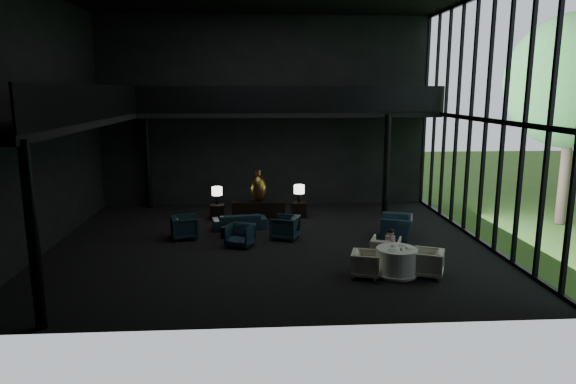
{
  "coord_description": "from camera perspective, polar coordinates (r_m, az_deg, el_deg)",
  "views": [
    {
      "loc": [
        -0.42,
        -16.1,
        4.95
      ],
      "look_at": [
        0.62,
        0.5,
        1.63
      ],
      "focal_mm": 32.0,
      "sensor_mm": 36.0,
      "label": 1
    }
  ],
  "objects": [
    {
      "name": "lounge_armchair_east",
      "position": [
        17.3,
        -0.34,
        -3.66
      ],
      "size": [
        1.16,
        1.2,
        0.97
      ],
      "primitive_type": "imported",
      "rotation": [
        0.0,
        0.0,
        -1.93
      ],
      "color": "black",
      "rests_on": "floor"
    },
    {
      "name": "lounge_armchair_south",
      "position": [
        16.55,
        -5.34,
        -4.67
      ],
      "size": [
        1.03,
        1.0,
        0.83
      ],
      "primitive_type": "imported",
      "rotation": [
        0.0,
        0.0,
        -0.4
      ],
      "color": "#173945",
      "rests_on": "floor"
    },
    {
      "name": "wall_back",
      "position": [
        22.13,
        -2.53,
        8.81
      ],
      "size": [
        14.0,
        0.04,
        8.0
      ],
      "primitive_type": "cube",
      "color": "black",
      "rests_on": "ground"
    },
    {
      "name": "table_lamp_right",
      "position": [
        20.07,
        1.25,
        0.23
      ],
      "size": [
        0.42,
        0.42,
        0.7
      ],
      "color": "black",
      "rests_on": "side_table_right"
    },
    {
      "name": "wall_left",
      "position": [
        17.42,
        -25.98,
        7.04
      ],
      "size": [
        0.04,
        12.0,
        8.0
      ],
      "primitive_type": "cube",
      "color": "black",
      "rests_on": "ground"
    },
    {
      "name": "mezzanine_left",
      "position": [
        17.07,
        -22.86,
        7.22
      ],
      "size": [
        2.0,
        12.0,
        0.25
      ],
      "primitive_type": "cube",
      "color": "black",
      "rests_on": "wall_left"
    },
    {
      "name": "floor",
      "position": [
        16.85,
        -2.01,
        -5.8
      ],
      "size": [
        14.0,
        12.0,
        0.02
      ],
      "primitive_type": "cube",
      "color": "black",
      "rests_on": "ground"
    },
    {
      "name": "dining_table",
      "position": [
        14.34,
        11.94,
        -7.76
      ],
      "size": [
        1.25,
        1.25,
        0.75
      ],
      "color": "white",
      "rests_on": "floor"
    },
    {
      "name": "side_table_right",
      "position": [
        20.33,
        1.22,
        -1.94
      ],
      "size": [
        0.55,
        0.55,
        0.6
      ],
      "primitive_type": "cube",
      "color": "black",
      "rests_on": "floor"
    },
    {
      "name": "coffee_cup",
      "position": [
        14.19,
        13.04,
        -6.03
      ],
      "size": [
        0.1,
        0.1,
        0.07
      ],
      "primitive_type": "cylinder",
      "rotation": [
        0.0,
        0.0,
        0.07
      ],
      "color": "white",
      "rests_on": "saucer"
    },
    {
      "name": "dining_chair_east",
      "position": [
        14.43,
        15.28,
        -7.42
      ],
      "size": [
        1.03,
        1.05,
        0.84
      ],
      "primitive_type": "imported",
      "rotation": [
        0.0,
        0.0,
        -1.99
      ],
      "color": "beige",
      "rests_on": "floor"
    },
    {
      "name": "console",
      "position": [
        20.15,
        -3.3,
        -1.99
      ],
      "size": [
        2.07,
        0.47,
        0.66
      ],
      "primitive_type": "cube",
      "color": "black",
      "rests_on": "floor"
    },
    {
      "name": "plate_b",
      "position": [
        14.48,
        12.49,
        -5.82
      ],
      "size": [
        0.24,
        0.24,
        0.01
      ],
      "primitive_type": "cylinder",
      "rotation": [
        0.0,
        0.0,
        0.19
      ],
      "color": "white",
      "rests_on": "dining_table"
    },
    {
      "name": "coffee_table",
      "position": [
        17.76,
        -5.71,
        -4.31
      ],
      "size": [
        1.07,
        1.07,
        0.38
      ],
      "primitive_type": "cube",
      "rotation": [
        0.0,
        0.0,
        -0.29
      ],
      "color": "black",
      "rests_on": "floor"
    },
    {
      "name": "table_lamp_left",
      "position": [
        20.07,
        -7.89,
        0.02
      ],
      "size": [
        0.41,
        0.41,
        0.68
      ],
      "color": "black",
      "rests_on": "side_table_left"
    },
    {
      "name": "column_nw",
      "position": [
        22.47,
        -15.34,
        3.34
      ],
      "size": [
        0.24,
        0.24,
        4.0
      ],
      "primitive_type": "cylinder",
      "color": "black",
      "rests_on": "floor"
    },
    {
      "name": "plate_a",
      "position": [
        13.99,
        11.51,
        -6.38
      ],
      "size": [
        0.28,
        0.28,
        0.01
      ],
      "primitive_type": "cylinder",
      "rotation": [
        0.0,
        0.0,
        -0.21
      ],
      "color": "white",
      "rests_on": "dining_table"
    },
    {
      "name": "curtain_wall",
      "position": [
        17.73,
        21.16,
        7.47
      ],
      "size": [
        0.2,
        12.0,
        8.0
      ],
      "primitive_type": null,
      "color": "black",
      "rests_on": "ground"
    },
    {
      "name": "side_table_left",
      "position": [
        20.16,
        -7.85,
        -2.19
      ],
      "size": [
        0.53,
        0.53,
        0.58
      ],
      "primitive_type": "cube",
      "color": "black",
      "rests_on": "floor"
    },
    {
      "name": "child",
      "position": [
        15.04,
        11.29,
        -5.16
      ],
      "size": [
        0.28,
        0.28,
        0.6
      ],
      "rotation": [
        0.0,
        0.0,
        3.14
      ],
      "color": "#EFB5C4",
      "rests_on": "dining_chair_north"
    },
    {
      "name": "cream_pot",
      "position": [
        14.04,
        12.47,
        -6.24
      ],
      "size": [
        0.08,
        0.08,
        0.07
      ],
      "primitive_type": "cylinder",
      "rotation": [
        0.0,
        0.0,
        -0.38
      ],
      "color": "#99999E",
      "rests_on": "dining_table"
    },
    {
      "name": "window_armchair",
      "position": [
        17.77,
        12.0,
        -3.25
      ],
      "size": [
        1.18,
        1.48,
        1.13
      ],
      "primitive_type": "imported",
      "rotation": [
        0.0,
        0.0,
        -1.87
      ],
      "color": "#103644",
      "rests_on": "floor"
    },
    {
      "name": "cereal_bowl",
      "position": [
        14.32,
        11.58,
        -5.86
      ],
      "size": [
        0.14,
        0.14,
        0.07
      ],
      "primitive_type": "ellipsoid",
      "color": "white",
      "rests_on": "dining_table"
    },
    {
      "name": "tree_near",
      "position": [
        21.4,
        29.21,
        10.65
      ],
      "size": [
        4.8,
        4.8,
        7.65
      ],
      "color": "#382D23",
      "rests_on": "garden_ground"
    },
    {
      "name": "saucer",
      "position": [
        14.21,
        13.41,
        -6.2
      ],
      "size": [
        0.18,
        0.18,
        0.01
      ],
      "primitive_type": "cylinder",
      "rotation": [
        0.0,
        0.0,
        -0.14
      ],
      "color": "white",
      "rests_on": "dining_table"
    },
    {
      "name": "sofa",
      "position": [
        18.68,
        -5.42,
        -3.02
      ],
      "size": [
        1.85,
        0.79,
        0.7
      ],
      "primitive_type": "imported",
      "rotation": [
        0.0,
        0.0,
        3.3
      ],
      "color": "#132231",
      "rests_on": "floor"
    },
    {
      "name": "lounge_armchair_west",
      "position": [
        17.68,
        -11.43,
        -3.6
      ],
      "size": [
        1.07,
        1.11,
        0.95
      ],
      "primitive_type": "imported",
      "rotation": [
        0.0,
        0.0,
        1.82
      ],
      "color": "#122E3C",
      "rests_on": "floor"
    },
    {
      "name": "mezzanine_back",
      "position": [
        21.17,
        0.27,
        8.71
      ],
      "size": [
        12.0,
        2.0,
        0.25
      ],
      "primitive_type": "cube",
      "color": "black",
      "rests_on": "wall_back"
    },
    {
      "name": "railing_left",
      "position": [
        16.75,
        -19.74,
        9.44
      ],
      "size": [
        0.06,
        12.0,
        1.0
      ],
      "primitive_type": "cube",
      "color": "black",
      "rests_on": "mezzanine_left"
    },
    {
      "name": "column_sw",
      "position": [
        11.74,
        -26.5,
        -4.47
      ],
      "size": [
        0.24,
        0.24,
        4.0
      ],
      "primitive_type": "cylinder",
      "color": "black",
      "rests_on": "floor"
    },
    {
      "name": "dining_chair_west",
      "position": [
        14.07,
        8.66,
        -7.8
      ],
      "size": [
        0.87,
        0.9,
        0.76
      ],
      "primitive_type": "imported",
      "rotation": [
        0.0,
        0.0,
        1.29
      ],
      "color": "beige",
      "rests_on": "floor"
    },
    {
      "name": "railing_back",
      "position": [
        20.15,
        0.46,
        10.29
      ],
      "size": [
        12.0,
        0.06,
        1.0
      ],
      "primitive_type": "cube",
      "color": "black",
      "rests_on": "mezzanine_back"
    },
    {
      "name": "dining_chair_north",
      "position": [
        15.24,
        10.79,
        -6.14
      ],
      "size": [
        1.09,
        1.06,
        0.88
      ],
      "primitive_type": "imported",
      "rotation": [
        0.0,
        0.0,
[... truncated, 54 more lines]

